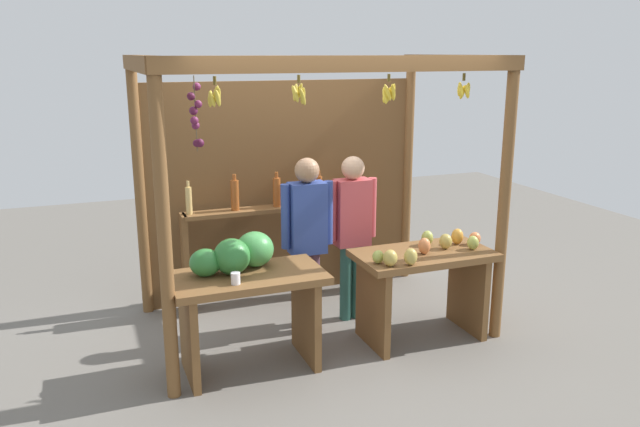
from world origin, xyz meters
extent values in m
plane|color=slate|center=(0.00, 0.00, 0.00)|extent=(12.00, 12.00, 0.00)
cylinder|color=brown|center=(-1.43, -0.85, 1.23)|extent=(0.10, 0.10, 2.46)
cylinder|color=brown|center=(1.43, -0.85, 1.23)|extent=(0.10, 0.10, 2.46)
cylinder|color=brown|center=(-1.43, 0.85, 1.23)|extent=(0.10, 0.10, 2.46)
cylinder|color=brown|center=(1.43, 0.85, 1.23)|extent=(0.10, 0.10, 2.46)
cube|color=brown|center=(0.00, -0.85, 2.40)|extent=(2.96, 0.12, 0.12)
cube|color=brown|center=(-1.43, 0.00, 2.40)|extent=(0.12, 1.80, 0.12)
cube|color=brown|center=(1.43, 0.00, 2.40)|extent=(0.12, 1.80, 0.12)
cube|color=brown|center=(0.00, 0.87, 1.11)|extent=(2.86, 0.04, 2.21)
cylinder|color=brown|center=(1.00, -0.78, 2.29)|extent=(0.02, 0.02, 0.06)
ellipsoid|color=gold|center=(1.04, -0.79, 2.19)|extent=(0.04, 0.06, 0.12)
ellipsoid|color=gold|center=(1.01, -0.75, 2.17)|extent=(0.06, 0.05, 0.12)
ellipsoid|color=gold|center=(0.98, -0.76, 2.19)|extent=(0.05, 0.06, 0.12)
ellipsoid|color=gold|center=(0.96, -0.80, 2.19)|extent=(0.05, 0.06, 0.13)
ellipsoid|color=gold|center=(1.01, -0.82, 2.18)|extent=(0.07, 0.05, 0.12)
cylinder|color=brown|center=(0.36, -0.73, 2.29)|extent=(0.02, 0.02, 0.06)
ellipsoid|color=gold|center=(0.39, -0.73, 2.19)|extent=(0.04, 0.09, 0.14)
ellipsoid|color=gold|center=(0.37, -0.70, 2.16)|extent=(0.07, 0.05, 0.14)
ellipsoid|color=gold|center=(0.34, -0.69, 2.16)|extent=(0.06, 0.05, 0.14)
ellipsoid|color=gold|center=(0.33, -0.73, 2.16)|extent=(0.04, 0.07, 0.14)
ellipsoid|color=gold|center=(0.33, -0.75, 2.18)|extent=(0.08, 0.07, 0.14)
ellipsoid|color=gold|center=(0.38, -0.76, 2.18)|extent=(0.06, 0.06, 0.14)
cylinder|color=brown|center=(-1.00, -0.71, 2.29)|extent=(0.02, 0.02, 0.06)
ellipsoid|color=gold|center=(-0.98, -0.71, 2.19)|extent=(0.04, 0.08, 0.12)
ellipsoid|color=gold|center=(-0.99, -0.67, 2.20)|extent=(0.06, 0.05, 0.13)
ellipsoid|color=gold|center=(-1.03, -0.69, 2.16)|extent=(0.05, 0.05, 0.13)
ellipsoid|color=gold|center=(-1.03, -0.73, 2.16)|extent=(0.06, 0.07, 0.13)
ellipsoid|color=gold|center=(-0.99, -0.75, 2.17)|extent=(0.06, 0.04, 0.12)
cylinder|color=brown|center=(-0.36, -0.66, 2.29)|extent=(0.02, 0.02, 0.06)
ellipsoid|color=gold|center=(-0.33, -0.66, 2.17)|extent=(0.04, 0.08, 0.14)
ellipsoid|color=gold|center=(-0.35, -0.63, 2.19)|extent=(0.07, 0.05, 0.14)
ellipsoid|color=gold|center=(-0.38, -0.64, 2.19)|extent=(0.06, 0.07, 0.14)
ellipsoid|color=gold|center=(-0.39, -0.68, 2.18)|extent=(0.07, 0.08, 0.14)
ellipsoid|color=gold|center=(-0.34, -0.69, 2.16)|extent=(0.08, 0.06, 0.14)
cylinder|color=#4C422D|center=(-1.11, -0.52, 2.05)|extent=(0.01, 0.01, 0.55)
sphere|color=#601E42|center=(-1.09, -0.50, 2.24)|extent=(0.06, 0.06, 0.06)
sphere|color=#47142D|center=(-1.14, -0.51, 2.17)|extent=(0.06, 0.06, 0.06)
sphere|color=#601E42|center=(-1.09, -0.52, 2.12)|extent=(0.06, 0.06, 0.06)
sphere|color=#511938|center=(-1.12, -0.52, 2.07)|extent=(0.06, 0.06, 0.06)
sphere|color=#601E42|center=(-1.13, -0.55, 2.00)|extent=(0.06, 0.06, 0.06)
sphere|color=#601E42|center=(-1.11, -0.51, 1.96)|extent=(0.06, 0.06, 0.06)
sphere|color=#47142D|center=(-1.09, -0.54, 1.83)|extent=(0.06, 0.06, 0.06)
sphere|color=#47142D|center=(-1.11, -0.53, 1.83)|extent=(0.06, 0.06, 0.06)
cube|color=brown|center=(-0.79, -0.64, 0.77)|extent=(1.20, 0.64, 0.06)
cube|color=brown|center=(-1.27, -0.64, 0.37)|extent=(0.06, 0.58, 0.74)
cube|color=brown|center=(-0.31, -0.64, 0.37)|extent=(0.06, 0.58, 0.74)
ellipsoid|color=#429347|center=(-0.68, -0.47, 0.95)|extent=(0.39, 0.39, 0.29)
ellipsoid|color=#2D7533|center=(-1.10, -0.55, 0.91)|extent=(0.27, 0.27, 0.21)
ellipsoid|color=#2D7533|center=(-0.90, -0.59, 0.94)|extent=(0.36, 0.36, 0.28)
cylinder|color=white|center=(-0.93, -0.82, 0.85)|extent=(0.07, 0.07, 0.09)
cube|color=brown|center=(0.79, -0.64, 0.77)|extent=(1.20, 0.64, 0.06)
cube|color=brown|center=(0.31, -0.64, 0.37)|extent=(0.06, 0.58, 0.74)
cube|color=brown|center=(1.27, -0.64, 0.37)|extent=(0.06, 0.58, 0.74)
ellipsoid|color=#E07F47|center=(1.32, -0.61, 0.86)|extent=(0.14, 0.14, 0.12)
ellipsoid|color=#A8B24C|center=(0.28, -0.77, 0.86)|extent=(0.13, 0.13, 0.11)
ellipsoid|color=#B79E47|center=(0.34, -0.87, 0.87)|extent=(0.14, 0.14, 0.14)
ellipsoid|color=gold|center=(1.18, -0.54, 0.87)|extent=(0.15, 0.15, 0.14)
ellipsoid|color=#A8B24C|center=(1.22, -0.73, 0.86)|extent=(0.13, 0.13, 0.12)
ellipsoid|color=#A8B24C|center=(0.91, -0.48, 0.87)|extent=(0.11, 0.11, 0.13)
ellipsoid|color=#B79E47|center=(0.51, -0.90, 0.87)|extent=(0.15, 0.15, 0.14)
ellipsoid|color=#E07F47|center=(0.76, -0.69, 0.87)|extent=(0.15, 0.15, 0.14)
ellipsoid|color=#B79E47|center=(1.01, -0.63, 0.87)|extent=(0.16, 0.16, 0.14)
cube|color=brown|center=(-1.07, 0.64, 0.50)|extent=(0.05, 0.20, 1.00)
cube|color=brown|center=(0.79, 0.64, 0.50)|extent=(0.05, 0.20, 1.00)
cube|color=brown|center=(-0.14, 0.64, 0.98)|extent=(1.86, 0.22, 0.04)
cylinder|color=#D8B266|center=(-1.01, 0.64, 1.13)|extent=(0.06, 0.06, 0.26)
cylinder|color=#D8B266|center=(-1.01, 0.64, 1.29)|extent=(0.03, 0.03, 0.06)
cylinder|color=#994C1E|center=(-0.57, 0.64, 1.15)|extent=(0.08, 0.08, 0.29)
cylinder|color=#994C1E|center=(-0.57, 0.64, 1.32)|extent=(0.04, 0.04, 0.06)
cylinder|color=#994C1E|center=(-0.15, 0.64, 1.14)|extent=(0.08, 0.08, 0.29)
cylinder|color=#994C1E|center=(-0.15, 0.64, 1.32)|extent=(0.03, 0.03, 0.06)
cylinder|color=#994C1E|center=(0.30, 0.64, 1.14)|extent=(0.07, 0.07, 0.27)
cylinder|color=#994C1E|center=(0.30, 0.64, 1.30)|extent=(0.03, 0.03, 0.06)
cylinder|color=silver|center=(0.73, 0.64, 1.14)|extent=(0.08, 0.08, 0.29)
cylinder|color=silver|center=(0.73, 0.64, 1.32)|extent=(0.04, 0.04, 0.06)
cylinder|color=#543643|center=(-0.17, -0.14, 0.38)|extent=(0.11, 0.11, 0.75)
cylinder|color=#543643|center=(-0.05, -0.14, 0.38)|extent=(0.11, 0.11, 0.75)
cube|color=#2D428C|center=(-0.11, -0.14, 1.07)|extent=(0.32, 0.19, 0.64)
cylinder|color=#2D428C|center=(-0.31, -0.14, 1.10)|extent=(0.08, 0.08, 0.57)
cylinder|color=#2D428C|center=(0.09, -0.14, 1.10)|extent=(0.08, 0.08, 0.57)
sphere|color=#997051|center=(-0.11, -0.14, 1.50)|extent=(0.22, 0.22, 0.22)
cylinder|color=#2A5B4F|center=(0.32, -0.03, 0.37)|extent=(0.11, 0.11, 0.74)
cylinder|color=#2A5B4F|center=(0.44, -0.03, 0.37)|extent=(0.11, 0.11, 0.74)
cube|color=#BF474C|center=(0.38, -0.03, 1.05)|extent=(0.32, 0.19, 0.62)
cylinder|color=#BF474C|center=(0.18, -0.03, 1.08)|extent=(0.08, 0.08, 0.56)
cylinder|color=#BF474C|center=(0.58, -0.03, 1.08)|extent=(0.08, 0.08, 0.56)
sphere|color=tan|center=(0.38, -0.03, 1.47)|extent=(0.21, 0.21, 0.21)
camera|label=1|loc=(-1.93, -5.18, 2.48)|focal=35.41mm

